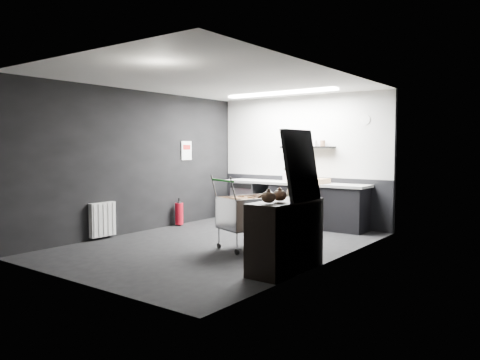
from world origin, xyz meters
The scene contains 22 objects.
floor centered at (0.00, 0.00, 0.00)m, with size 5.50×5.50×0.00m, color black.
ceiling centered at (0.00, 0.00, 2.70)m, with size 5.50×5.50×0.00m, color silver.
wall_back centered at (0.00, 2.75, 1.35)m, with size 5.50×5.50×0.00m, color black.
wall_front centered at (0.00, -2.75, 1.35)m, with size 5.50×5.50×0.00m, color black.
wall_left centered at (-2.00, 0.00, 1.35)m, with size 5.50×5.50×0.00m, color black.
wall_right centered at (2.00, 0.00, 1.35)m, with size 5.50×5.50×0.00m, color black.
kitchen_wall_panel centered at (0.00, 2.73, 1.85)m, with size 3.95×0.02×1.70m, color #B9B9B4.
dado_panel centered at (0.00, 2.73, 0.50)m, with size 3.95×0.02×1.00m, color black.
floating_shelf centered at (0.20, 2.62, 1.62)m, with size 1.20×0.22×0.04m, color black.
wall_clock centered at (1.40, 2.72, 2.15)m, with size 0.20×0.20×0.03m, color silver.
poster centered at (-1.98, 1.30, 1.55)m, with size 0.02×0.30×0.40m, color white.
poster_red_band centered at (-1.98, 1.30, 1.62)m, with size 0.01×0.22×0.10m, color red.
radiator centered at (-1.94, -0.90, 0.35)m, with size 0.10×0.50×0.60m, color silver.
ceiling_strip centered at (0.00, 1.85, 2.67)m, with size 2.40×0.20×0.04m, color white.
prep_counter centered at (0.14, 2.42, 0.46)m, with size 3.20×0.61×0.90m.
person centered at (0.33, 1.97, 0.92)m, with size 0.67×0.44×1.84m, color beige.
shopping_cart centered at (0.58, 0.05, 0.54)m, with size 0.93×1.22×1.13m.
sideboard centered at (1.76, -0.76, 0.59)m, with size 0.53×1.23×1.85m.
fire_extinguisher centered at (-1.85, 0.93, 0.27)m, with size 0.17×0.17×0.55m.
cardboard_box centered at (0.52, 2.37, 0.95)m, with size 0.50×0.38×0.10m, color #A78359.
pink_tub centered at (-0.16, 2.42, 1.00)m, with size 0.19×0.19×0.19m, color silver.
white_container centered at (-0.01, 2.37, 0.97)m, with size 0.16×0.13×0.14m, color silver.
Camera 1 is at (4.89, -5.98, 1.62)m, focal length 35.00 mm.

